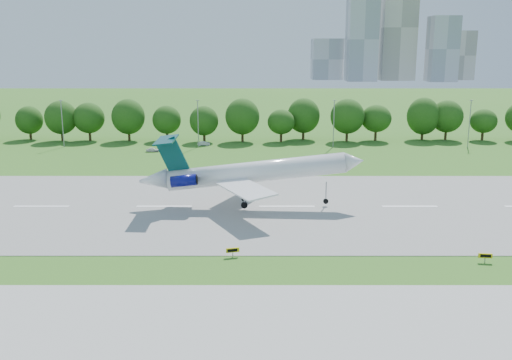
# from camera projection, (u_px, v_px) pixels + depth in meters

# --- Properties ---
(ground) EXTENTS (600.00, 600.00, 0.00)m
(ground) POSITION_uv_depth(u_px,v_px,m) (298.00, 264.00, 68.32)
(ground) COLOR #306B1C
(ground) RESTS_ON ground
(runway) EXTENTS (400.00, 45.00, 0.08)m
(runway) POSITION_uv_depth(u_px,v_px,m) (287.00, 207.00, 92.66)
(runway) COLOR gray
(runway) RESTS_ON ground
(taxiway) EXTENTS (400.00, 23.00, 0.08)m
(taxiway) POSITION_uv_depth(u_px,v_px,m) (312.00, 338.00, 50.78)
(taxiway) COLOR #ADADA8
(taxiway) RESTS_ON ground
(tree_line) EXTENTS (288.40, 8.40, 10.40)m
(tree_line) POSITION_uv_depth(u_px,v_px,m) (274.00, 119.00, 156.51)
(tree_line) COLOR #382314
(tree_line) RESTS_ON ground
(light_poles) EXTENTS (175.90, 0.25, 12.19)m
(light_poles) POSITION_uv_depth(u_px,v_px,m) (266.00, 123.00, 146.74)
(light_poles) COLOR gray
(light_poles) RESTS_ON ground
(skyline) EXTENTS (127.00, 52.00, 80.00)m
(skyline) POSITION_uv_depth(u_px,v_px,m) (392.00, 40.00, 441.75)
(skyline) COLOR #B2B2B7
(skyline) RESTS_ON ground
(airliner) EXTENTS (36.34, 26.40, 11.30)m
(airliner) POSITION_uv_depth(u_px,v_px,m) (245.00, 172.00, 91.32)
(airliner) COLOR white
(airliner) RESTS_ON ground
(taxi_sign_left) EXTENTS (1.66, 0.60, 1.17)m
(taxi_sign_left) POSITION_uv_depth(u_px,v_px,m) (233.00, 250.00, 70.37)
(taxi_sign_left) COLOR gray
(taxi_sign_left) RESTS_ON ground
(taxi_sign_centre) EXTENTS (1.65, 0.41, 1.15)m
(taxi_sign_centre) POSITION_uv_depth(u_px,v_px,m) (485.00, 256.00, 68.54)
(taxi_sign_centre) COLOR gray
(taxi_sign_centre) RESTS_ON ground
(service_vehicle_a) EXTENTS (3.33, 1.42, 1.07)m
(service_vehicle_a) POSITION_uv_depth(u_px,v_px,m) (204.00, 143.00, 150.54)
(service_vehicle_a) COLOR silver
(service_vehicle_a) RESTS_ON ground
(service_vehicle_b) EXTENTS (3.29, 1.62, 1.08)m
(service_vehicle_b) POSITION_uv_depth(u_px,v_px,m) (153.00, 150.00, 141.28)
(service_vehicle_b) COLOR silver
(service_vehicle_b) RESTS_ON ground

